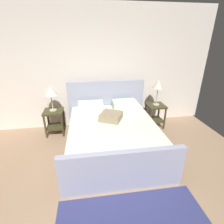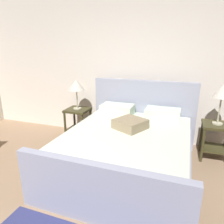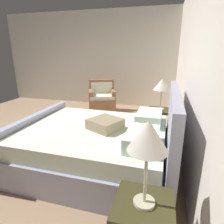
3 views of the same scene
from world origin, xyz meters
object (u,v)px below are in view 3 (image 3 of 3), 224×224
object	(u,v)px
table_lamp_right	(148,138)
table_lamp_left	(162,85)
nightstand_right	(143,224)
nightstand_left	(159,119)
bed	(100,145)
armchair	(102,100)

from	to	relation	value
table_lamp_right	table_lamp_left	world-z (taller)	table_lamp_right
nightstand_right	table_lamp_right	world-z (taller)	table_lamp_right
table_lamp_right	nightstand_left	xyz separation A→B (m)	(-2.51, 0.04, -0.71)
nightstand_right	table_lamp_right	size ratio (longest dim) A/B	0.93
bed	nightstand_right	world-z (taller)	bed
nightstand_left	armchair	xyz separation A→B (m)	(-1.44, -1.65, -0.06)
table_lamp_right	nightstand_left	world-z (taller)	table_lamp_right
armchair	table_lamp_right	bearing A→B (deg)	22.14
nightstand_left	armchair	bearing A→B (deg)	-131.05
table_lamp_right	bed	bearing A→B (deg)	-148.44
nightstand_right	table_lamp_right	xyz separation A→B (m)	(0.00, 0.00, 0.71)
bed	table_lamp_right	world-z (taller)	table_lamp_right
bed	table_lamp_left	world-z (taller)	bed
nightstand_right	nightstand_left	bearing A→B (deg)	179.03
nightstand_right	armchair	world-z (taller)	armchair
bed	table_lamp_left	size ratio (longest dim) A/B	3.82
bed	nightstand_right	bearing A→B (deg)	31.56
nightstand_right	table_lamp_left	world-z (taller)	table_lamp_left
nightstand_left	table_lamp_left	size ratio (longest dim) A/B	1.02
nightstand_left	table_lamp_left	xyz separation A→B (m)	(-0.00, 0.00, 0.67)
table_lamp_right	armchair	distance (m)	4.33
nightstand_right	table_lamp_left	size ratio (longest dim) A/B	1.02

